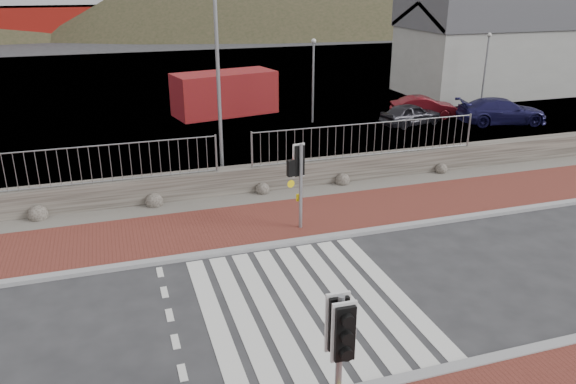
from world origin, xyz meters
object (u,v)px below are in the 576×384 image
object	(u,v)px
traffic_signal_far	(300,168)
car_c	(502,111)
shipping_container	(225,93)
streetlight	(221,70)
car_a	(411,114)
car_b	(424,107)
traffic_signal_near	(340,339)

from	to	relation	value
traffic_signal_far	car_c	world-z (taller)	traffic_signal_far
shipping_container	traffic_signal_far	bearing A→B (deg)	-105.77
streetlight	traffic_signal_far	bearing A→B (deg)	-88.36
traffic_signal_far	car_a	world-z (taller)	traffic_signal_far
car_a	car_b	size ratio (longest dim) A/B	0.96
car_b	car_c	xyz separation A→B (m)	(3.03, -2.33, 0.08)
traffic_signal_far	shipping_container	xyz separation A→B (m)	(1.05, 15.25, -0.78)
car_a	car_b	distance (m)	1.86
traffic_signal_near	streetlight	xyz separation A→B (m)	(0.77, 11.99, 2.13)
traffic_signal_far	car_c	bearing A→B (deg)	-159.25
traffic_signal_far	streetlight	bearing A→B (deg)	-85.97
car_c	shipping_container	bearing A→B (deg)	76.74
traffic_signal_near	streetlight	size ratio (longest dim) A/B	0.37
traffic_signal_near	car_b	distance (m)	22.82
traffic_signal_near	traffic_signal_far	xyz separation A→B (m)	(2.03, 7.67, -0.01)
traffic_signal_far	streetlight	distance (m)	4.98
traffic_signal_near	traffic_signal_far	bearing A→B (deg)	77.36
car_c	traffic_signal_far	bearing A→B (deg)	136.27
streetlight	car_a	xyz separation A→B (m)	(10.53, 5.71, -3.48)
car_a	shipping_container	bearing A→B (deg)	46.32
car_b	car_a	bearing A→B (deg)	145.39
shipping_container	car_c	bearing A→B (deg)	-38.49
traffic_signal_near	car_a	world-z (taller)	traffic_signal_near
car_c	car_a	bearing A→B (deg)	89.07
traffic_signal_far	car_a	bearing A→B (deg)	-144.93
streetlight	car_b	size ratio (longest dim) A/B	2.12
streetlight	car_c	bearing A→B (deg)	2.42
car_a	car_b	xyz separation A→B (m)	(1.43, 1.19, 0.01)
shipping_container	car_b	world-z (taller)	shipping_container
traffic_signal_far	shipping_container	bearing A→B (deg)	-106.06
traffic_signal_near	shipping_container	xyz separation A→B (m)	(3.07, 22.92, -0.78)
traffic_signal_near	car_c	xyz separation A→B (m)	(15.76, 16.56, -1.26)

